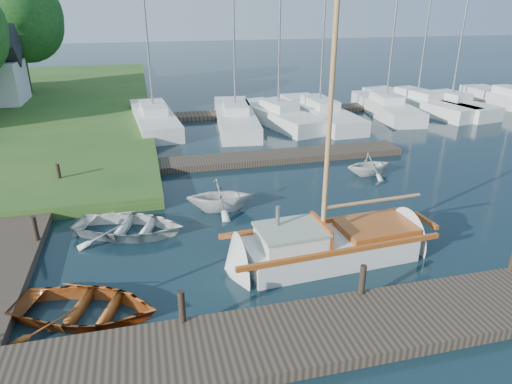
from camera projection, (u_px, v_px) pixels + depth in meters
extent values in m
plane|color=black|center=(256.00, 224.00, 15.83)|extent=(160.00, 160.00, 0.00)
cube|color=#2D261C|center=(320.00, 333.00, 10.40)|extent=(18.00, 2.20, 0.30)
cube|color=#2D261C|center=(18.00, 220.00, 15.77)|extent=(2.20, 18.00, 0.30)
cube|color=#2D261C|center=(263.00, 158.00, 22.03)|extent=(14.00, 1.60, 0.30)
cube|color=#2D261C|center=(338.00, 108.00, 32.32)|extent=(30.00, 1.60, 0.30)
cylinder|color=black|center=(182.00, 306.00, 10.41)|extent=(0.16, 0.16, 0.80)
cylinder|color=black|center=(362.00, 279.00, 11.42)|extent=(0.16, 0.16, 0.80)
cylinder|color=black|center=(35.00, 228.00, 13.99)|extent=(0.16, 0.16, 0.80)
cylinder|color=black|center=(59.00, 173.00, 18.46)|extent=(0.16, 0.16, 0.80)
cube|color=silver|center=(327.00, 251.00, 13.64)|extent=(5.12, 2.32, 0.90)
cone|color=silver|center=(414.00, 236.00, 14.50)|extent=(1.42, 2.04, 1.96)
cone|color=silver|center=(232.00, 267.00, 12.81)|extent=(1.12, 2.02, 1.96)
cube|color=#863D11|center=(315.00, 222.00, 14.27)|extent=(6.19, 0.52, 0.14)
cube|color=#863D11|center=(343.00, 251.00, 12.62)|extent=(6.19, 0.52, 0.14)
cube|color=#863D11|center=(426.00, 220.00, 14.40)|extent=(0.19, 1.11, 0.14)
cube|color=silver|center=(291.00, 237.00, 13.05)|extent=(1.89, 1.51, 0.44)
cube|color=#95A38D|center=(291.00, 229.00, 12.95)|extent=(1.99, 1.62, 0.08)
cube|color=#863D11|center=(321.00, 230.00, 13.28)|extent=(0.21, 1.40, 0.60)
cylinder|color=slate|center=(278.00, 216.00, 13.00)|extent=(0.12, 0.12, 0.60)
cube|color=#863D11|center=(376.00, 227.00, 13.88)|extent=(2.29, 1.64, 0.20)
cylinder|color=olive|center=(331.00, 96.00, 11.79)|extent=(0.14, 0.14, 8.40)
cylinder|color=olive|center=(373.00, 201.00, 13.48)|extent=(3.20, 0.31, 0.10)
imported|color=#863D11|center=(85.00, 304.00, 11.02)|extent=(4.21, 3.61, 0.74)
imported|color=silver|center=(129.00, 224.00, 15.00)|extent=(4.29, 3.68, 0.75)
imported|color=silver|center=(221.00, 194.00, 16.64)|extent=(2.73, 2.44, 1.30)
imported|color=silver|center=(370.00, 163.00, 20.11)|extent=(2.18, 1.90, 1.12)
cube|color=silver|center=(154.00, 119.00, 28.03)|extent=(2.90, 8.87, 0.90)
cube|color=silver|center=(153.00, 108.00, 27.76)|extent=(1.64, 3.16, 0.50)
cylinder|color=slate|center=(147.00, 34.00, 26.11)|extent=(0.12, 0.12, 9.05)
cube|color=silver|center=(235.00, 118.00, 28.35)|extent=(3.29, 9.44, 0.90)
cube|color=silver|center=(235.00, 107.00, 28.08)|extent=(1.78, 3.38, 0.50)
cylinder|color=slate|center=(234.00, 29.00, 26.33)|extent=(0.12, 0.12, 9.55)
cube|color=silver|center=(278.00, 116.00, 28.73)|extent=(4.10, 8.16, 0.90)
cube|color=silver|center=(278.00, 105.00, 28.46)|extent=(2.04, 3.02, 0.50)
cylinder|color=slate|center=(280.00, 22.00, 26.58)|extent=(0.12, 0.12, 10.22)
cube|color=silver|center=(319.00, 113.00, 29.57)|extent=(2.58, 9.42, 0.90)
cube|color=silver|center=(320.00, 102.00, 29.30)|extent=(1.53, 3.32, 0.50)
cylinder|color=slate|center=(325.00, 13.00, 27.23)|extent=(0.12, 0.12, 11.21)
cube|color=silver|center=(385.00, 108.00, 31.04)|extent=(3.16, 8.35, 0.90)
cube|color=silver|center=(386.00, 97.00, 30.77)|extent=(1.73, 3.00, 0.50)
cylinder|color=slate|center=(394.00, 31.00, 29.13)|extent=(0.12, 0.12, 9.03)
cube|color=silver|center=(417.00, 103.00, 32.43)|extent=(4.15, 9.79, 0.90)
cube|color=silver|center=(418.00, 93.00, 32.16)|extent=(2.07, 3.56, 0.50)
cylinder|color=slate|center=(429.00, 11.00, 30.07)|extent=(0.12, 0.12, 11.30)
cube|color=silver|center=(450.00, 106.00, 31.60)|extent=(3.30, 7.15, 0.90)
cube|color=silver|center=(452.00, 96.00, 31.33)|extent=(1.78, 2.61, 0.50)
cylinder|color=slate|center=(464.00, 25.00, 29.56)|extent=(0.12, 0.12, 9.69)
cylinder|color=#332114|center=(26.00, 68.00, 35.50)|extent=(0.36, 0.36, 3.67)
sphere|color=#154A12|center=(16.00, 16.00, 34.04)|extent=(6.73, 6.73, 6.73)
sphere|color=#154A12|center=(24.00, 24.00, 34.08)|extent=(5.71, 5.71, 5.71)
sphere|color=#154A12|center=(9.00, 6.00, 34.04)|extent=(6.12, 6.12, 6.12)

